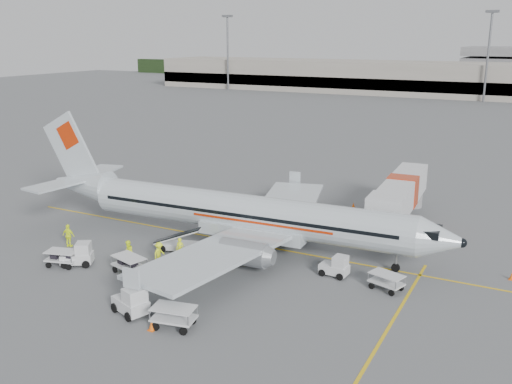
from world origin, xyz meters
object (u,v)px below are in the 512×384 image
at_px(belt_loader, 179,236).
at_px(tug_mid, 130,300).
at_px(tug_fore, 334,265).
at_px(tug_aft, 77,254).
at_px(jet_bridge, 401,201).
at_px(aircraft, 245,188).

xyz_separation_m(belt_loader, tug_mid, (3.40, -10.01, -0.29)).
height_order(tug_fore, tug_mid, tug_mid).
distance_m(tug_fore, tug_aft, 18.64).
bearing_deg(tug_aft, jet_bridge, 16.05).
bearing_deg(belt_loader, jet_bridge, 29.89).
distance_m(belt_loader, tug_aft, 7.70).
height_order(belt_loader, tug_aft, belt_loader).
bearing_deg(belt_loader, tug_aft, -146.27).
bearing_deg(jet_bridge, tug_mid, -116.34).
bearing_deg(tug_aft, tug_fore, -9.18).
bearing_deg(jet_bridge, aircraft, -133.87).
distance_m(jet_bridge, tug_fore, 13.29).
bearing_deg(tug_mid, tug_fore, 70.53).
bearing_deg(jet_bridge, tug_aft, -136.25).
bearing_deg(aircraft, jet_bridge, 46.35).
relative_size(belt_loader, tug_mid, 1.89).
bearing_deg(belt_loader, aircraft, 20.06).
relative_size(jet_bridge, belt_loader, 3.80).
relative_size(aircraft, tug_mid, 15.01).
bearing_deg(tug_aft, aircraft, 13.31).
height_order(tug_fore, tug_aft, tug_aft).
height_order(aircraft, tug_aft, aircraft).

